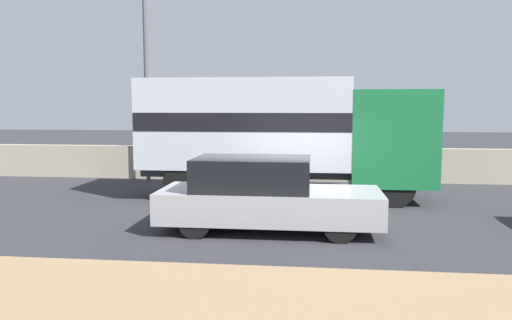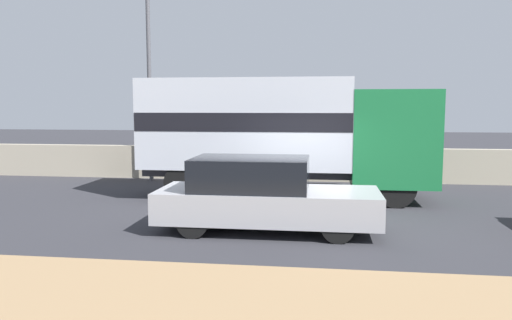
% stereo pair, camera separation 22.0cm
% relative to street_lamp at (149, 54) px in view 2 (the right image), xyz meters
% --- Properties ---
extents(ground_plane, '(80.00, 80.00, 0.00)m').
position_rel_street_lamp_xyz_m(ground_plane, '(5.19, -5.56, -4.34)').
color(ground_plane, '#2D2D33').
extents(stone_wall_backdrop, '(60.00, 0.35, 1.17)m').
position_rel_street_lamp_xyz_m(stone_wall_backdrop, '(5.19, 0.68, -3.76)').
color(stone_wall_backdrop, '#A39984').
rests_on(stone_wall_backdrop, ground_plane).
extents(street_lamp, '(0.56, 0.28, 7.56)m').
position_rel_street_lamp_xyz_m(street_lamp, '(0.00, 0.00, 0.00)').
color(street_lamp, '#4C4C51').
rests_on(street_lamp, ground_plane).
extents(box_truck, '(7.99, 2.33, 3.33)m').
position_rel_street_lamp_xyz_m(box_truck, '(4.74, -2.64, -2.41)').
color(box_truck, '#196B38').
rests_on(box_truck, ground_plane).
extents(car_hatchback, '(4.56, 1.74, 1.53)m').
position_rel_street_lamp_xyz_m(car_hatchback, '(4.67, -6.44, -3.59)').
color(car_hatchback, '#9E9EA3').
rests_on(car_hatchback, ground_plane).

